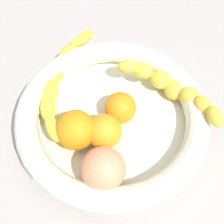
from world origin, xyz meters
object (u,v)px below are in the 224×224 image
Objects in this scene: banana_draped_left at (173,89)px; orange_mid_left at (104,131)px; fruit_bowl at (112,118)px; orange_mid_right at (76,130)px; banana_draped_right at (58,80)px; orange_front at (120,108)px; peach_blush at (103,169)px.

banana_draped_left is 3.70× the size of orange_mid_left.
orange_mid_left is (3.62, 0.88, 1.77)cm from fruit_bowl.
orange_mid_right reaches higher than orange_mid_left.
orange_mid_left reaches higher than fruit_bowl.
banana_draped_left is at bearing 150.08° from orange_mid_right.
banana_draped_right is at bearing -92.34° from fruit_bowl.
orange_mid_right is at bearing -29.92° from banana_draped_left.
orange_front is 8.39cm from orange_mid_right.
orange_mid_right reaches higher than fruit_bowl.
orange_front is at bearing 156.07° from orange_mid_right.
fruit_bowl is at bearing 154.95° from orange_mid_right.
fruit_bowl is 11.61cm from banana_draped_left.
banana_draped_left is at bearing 158.14° from orange_mid_left.
banana_draped_left is at bearing 144.96° from orange_front.
peach_blush reaches higher than orange_front.
orange_mid_left is (5.21, 0.31, 0.17)cm from orange_front.
fruit_bowl is 4.79× the size of peach_blush.
fruit_bowl is 7.02cm from orange_mid_right.
banana_draped_right is at bearing -84.79° from orange_front.
fruit_bowl is 6.02× the size of orange_front.
orange_mid_right is at bearing 53.64° from banana_draped_right.
orange_mid_left is 6.54cm from peach_blush.
orange_front is (8.01, -5.62, -0.46)cm from banana_draped_left.
orange_mid_left is at bearing 71.97° from banana_draped_right.
banana_draped_right is 12.32cm from orange_front.
banana_draped_right is at bearing -120.58° from peach_blush.
banana_draped_left is 3.14× the size of peach_blush.
peach_blush is (18.68, -1.73, 0.23)cm from banana_draped_left.
peach_blush is at bearing 33.26° from orange_mid_left.
orange_mid_right is (6.53, 8.87, 0.72)cm from banana_draped_right.
orange_mid_right is 7.89cm from peach_blush.
fruit_bowl is 11.80cm from banana_draped_right.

